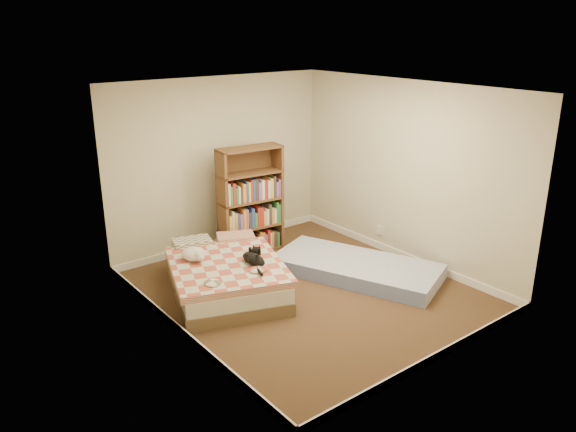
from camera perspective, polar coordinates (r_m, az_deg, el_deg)
room at (r=6.68m, az=1.96°, el=1.65°), size 3.51×4.01×2.51m
bed at (r=7.09m, az=-6.52°, el=-5.91°), size 1.79×2.12×0.48m
bookshelf at (r=8.13m, az=-3.89°, el=0.17°), size 0.97×0.40×1.56m
floor_mattress at (r=7.57m, az=6.95°, el=-5.25°), size 1.74×2.38×0.20m
black_cat at (r=6.81m, az=-3.64°, el=-4.30°), size 0.40×0.66×0.15m
white_dog at (r=6.99m, az=-9.42°, el=-3.81°), size 0.43×0.43×0.15m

